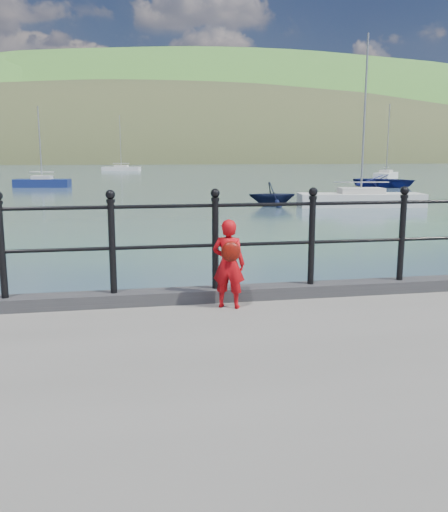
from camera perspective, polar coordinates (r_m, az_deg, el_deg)
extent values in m
plane|color=#2D4251|center=(6.97, -6.07, -12.52)|extent=(600.00, 600.00, 0.00)
cube|color=#28282B|center=(6.48, -6.15, -4.26)|extent=(60.00, 0.30, 0.15)
cylinder|color=black|center=(6.35, -6.26, 0.98)|extent=(18.00, 0.04, 0.04)
cylinder|color=black|center=(6.29, -6.34, 5.22)|extent=(18.00, 0.04, 0.04)
cylinder|color=black|center=(6.47, -22.35, 0.41)|extent=(0.08, 0.08, 1.05)
cylinder|color=black|center=(6.33, -11.67, 0.79)|extent=(0.08, 0.08, 1.05)
sphere|color=black|center=(6.26, -11.88, 6.35)|extent=(0.11, 0.11, 0.11)
cylinder|color=black|center=(6.42, -0.91, 1.15)|extent=(0.08, 0.08, 1.05)
sphere|color=black|center=(6.35, -0.93, 6.63)|extent=(0.11, 0.11, 0.11)
cylinder|color=black|center=(6.73, 9.21, 1.44)|extent=(0.08, 0.08, 1.05)
sphere|color=black|center=(6.66, 9.36, 6.67)|extent=(0.11, 0.11, 0.11)
cylinder|color=black|center=(7.22, 18.20, 1.67)|extent=(0.08, 0.08, 1.05)
sphere|color=black|center=(7.16, 18.49, 6.54)|extent=(0.11, 0.11, 0.11)
ellipsoid|color=#333A21|center=(203.24, -4.90, 5.45)|extent=(400.00, 100.00, 88.00)
ellipsoid|color=#387026|center=(269.98, 2.32, 4.21)|extent=(600.00, 180.00, 156.00)
cube|color=silver|center=(190.55, -21.48, 9.96)|extent=(9.00, 6.00, 6.00)
cube|color=#4C4744|center=(190.60, -21.56, 11.16)|extent=(9.50, 6.50, 2.00)
cube|color=silver|center=(187.75, -14.46, 10.36)|extent=(9.00, 6.00, 6.00)
cube|color=#4C4744|center=(187.80, -14.52, 11.58)|extent=(9.50, 6.50, 2.00)
cube|color=silver|center=(188.30, -5.16, 10.64)|extent=(9.00, 6.00, 6.00)
cube|color=#4C4744|center=(188.35, -5.18, 11.86)|extent=(9.50, 6.50, 2.00)
cube|color=silver|center=(192.83, 2.99, 10.67)|extent=(9.00, 6.00, 6.00)
cube|color=#4C4744|center=(192.88, 3.00, 11.86)|extent=(9.50, 6.50, 2.00)
imported|color=red|center=(6.15, 0.48, -0.83)|extent=(0.44, 0.37, 1.02)
ellipsoid|color=red|center=(6.00, 0.73, 0.46)|extent=(0.22, 0.11, 0.23)
imported|color=navy|center=(48.71, 16.53, 7.59)|extent=(6.26, 6.33, 1.08)
imported|color=black|center=(29.23, 5.10, 6.48)|extent=(2.58, 2.26, 1.30)
cube|color=white|center=(66.32, 16.68, 8.02)|extent=(5.04, 5.70, 0.90)
cube|color=beige|center=(66.30, 16.70, 8.45)|extent=(2.21, 2.35, 0.50)
cylinder|color=#A5A5A8|center=(66.30, 16.88, 11.74)|extent=(0.10, 0.10, 7.72)
cylinder|color=#A5A5A8|center=(66.29, 16.73, 8.93)|extent=(1.74, 2.14, 0.06)
cube|color=silver|center=(95.40, -10.76, 8.93)|extent=(6.73, 3.60, 0.90)
cube|color=beige|center=(95.39, -10.77, 9.23)|extent=(2.54, 1.91, 0.50)
cylinder|color=#A5A5A8|center=(95.40, -10.86, 11.78)|extent=(0.10, 0.10, 8.59)
cylinder|color=#A5A5A8|center=(95.38, -10.78, 9.56)|extent=(2.81, 0.84, 0.06)
cube|color=silver|center=(30.06, 14.17, 5.55)|extent=(6.80, 2.79, 0.90)
cube|color=beige|center=(30.02, 14.21, 6.50)|extent=(2.47, 1.61, 0.50)
cylinder|color=#A5A5A8|center=(30.02, 14.57, 14.15)|extent=(0.10, 0.10, 8.12)
cylinder|color=#A5A5A8|center=(29.99, 14.26, 7.55)|extent=(2.94, 0.50, 0.06)
cube|color=navy|center=(48.98, -18.57, 7.15)|extent=(4.80, 2.23, 0.90)
cube|color=beige|center=(48.95, -18.61, 7.74)|extent=(1.76, 1.29, 0.50)
cylinder|color=#A5A5A8|center=(48.92, -18.81, 11.18)|extent=(0.10, 0.10, 6.00)
cylinder|color=#A5A5A8|center=(48.93, -18.65, 8.38)|extent=(2.06, 0.41, 0.06)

